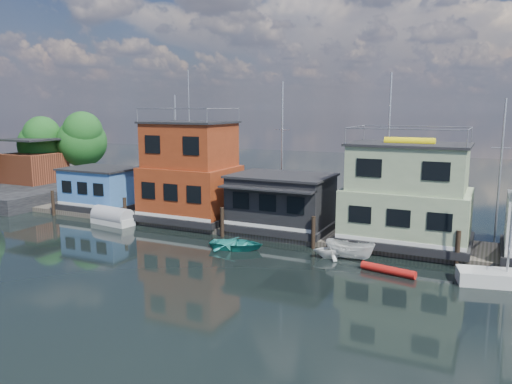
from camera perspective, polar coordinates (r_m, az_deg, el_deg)
The scene contains 15 objects.
ground at distance 27.24m, azimuth -6.14°, elevation -10.50°, with size 160.00×160.00×0.00m, color black.
dock at distance 37.45m, azimuth 3.61°, elevation -4.52°, with size 48.00×5.00×0.40m, color #595147.
houseboat_blue at distance 46.73m, azimuth -17.26°, elevation 0.42°, with size 6.40×4.90×3.66m.
houseboat_red at distance 40.62m, azimuth -7.51°, elevation 2.14°, with size 7.40×5.90×11.86m.
houseboat_dark at distance 37.13m, azimuth 2.92°, elevation -1.13°, with size 7.40×6.10×4.06m.
houseboat_green at distance 34.53m, azimuth 16.84°, elevation -0.45°, with size 8.40×5.90×7.03m.
pilings at distance 34.86m, azimuth 1.37°, elevation -4.05°, with size 42.28×0.28×2.20m.
background_masts at distance 40.81m, azimuth 13.12°, elevation 4.05°, with size 36.40×0.16×12.00m.
shore at distance 58.33m, azimuth -23.91°, elevation 3.17°, with size 12.40×15.72×8.24m.
tarp_runabout at distance 42.01m, azimuth -16.07°, elevation -2.80°, with size 3.92×1.99×1.52m.
dinghy_teal at distance 33.43m, azimuth -2.25°, elevation -5.95°, with size 2.56×3.59×0.74m, color teal.
red_kayak at distance 29.64m, azimuth 14.85°, elevation -8.61°, with size 0.47×0.47×3.19m, color red.
dinghy_white at distance 31.84m, azimuth 8.48°, elevation -6.48°, with size 1.87×2.17×1.14m, color white.
motorboat at distance 31.72m, azimuth 10.67°, elevation -6.50°, with size 1.22×3.24×1.25m, color white.
day_sailer at distance 29.96m, azimuth 26.72°, elevation -8.73°, with size 5.14×2.65×7.73m.
Camera 1 is at (13.62, -21.65, 9.37)m, focal length 35.00 mm.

